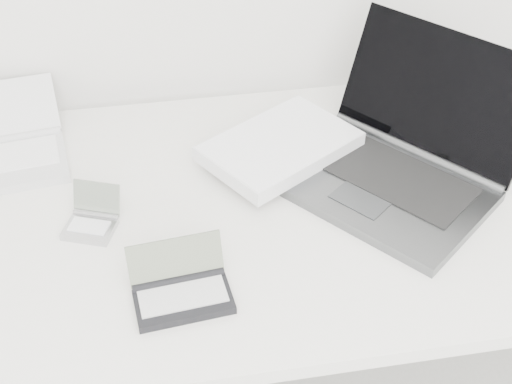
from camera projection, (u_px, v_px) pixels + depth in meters
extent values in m
cube|color=white|center=(267.00, 207.00, 1.42)|extent=(1.60, 0.80, 0.03)
cylinder|color=silver|center=(504.00, 195.00, 2.01)|extent=(0.04, 0.04, 0.70)
cube|color=#55575A|center=(379.00, 188.00, 1.42)|extent=(0.47, 0.49, 0.02)
cube|color=black|center=(390.00, 174.00, 1.44)|extent=(0.33, 0.36, 0.00)
cube|color=black|center=(438.00, 93.00, 1.45)|extent=(0.34, 0.38, 0.24)
cylinder|color=#55575A|center=(416.00, 152.00, 1.50)|extent=(0.27, 0.32, 0.02)
cube|color=#393C3E|center=(361.00, 199.00, 1.38)|extent=(0.12, 0.13, 0.00)
cube|color=silver|center=(280.00, 146.00, 1.49)|extent=(0.37, 0.33, 0.03)
cube|color=white|center=(280.00, 140.00, 1.48)|extent=(0.36, 0.33, 0.00)
cube|color=silver|center=(6.00, 166.00, 1.48)|extent=(0.27, 0.20, 0.02)
cube|color=silver|center=(4.00, 158.00, 1.49)|extent=(0.23, 0.13, 0.00)
cylinder|color=silver|center=(3.00, 140.00, 1.54)|extent=(0.24, 0.05, 0.02)
cube|color=#B5B5BA|center=(90.00, 229.00, 1.34)|extent=(0.11, 0.10, 0.01)
cube|color=silver|center=(89.00, 226.00, 1.33)|extent=(0.08, 0.06, 0.00)
cube|color=gray|center=(97.00, 198.00, 1.35)|extent=(0.09, 0.06, 0.06)
cylinder|color=#B5B5BA|center=(96.00, 214.00, 1.36)|extent=(0.09, 0.05, 0.01)
cube|color=black|center=(184.00, 302.00, 1.19)|extent=(0.17, 0.10, 0.02)
cube|color=#ADADAD|center=(183.00, 296.00, 1.19)|extent=(0.15, 0.07, 0.00)
cube|color=slate|center=(175.00, 259.00, 1.21)|extent=(0.17, 0.05, 0.07)
cylinder|color=black|center=(179.00, 281.00, 1.22)|extent=(0.16, 0.03, 0.02)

